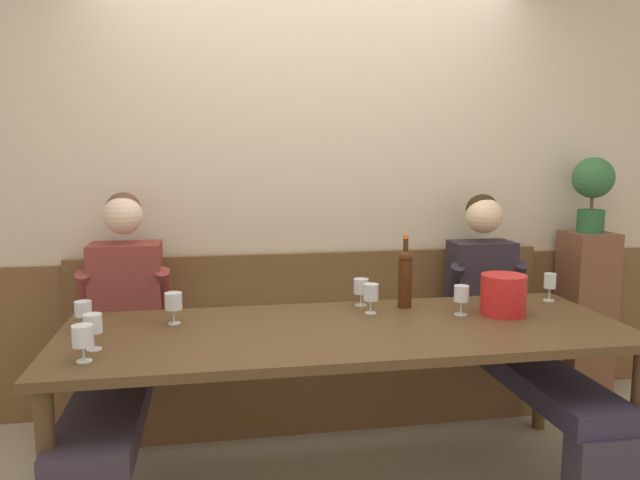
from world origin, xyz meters
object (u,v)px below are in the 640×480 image
wine_glass_right_end (93,324)px  ice_bucket (503,295)px  wine_glass_mid_right (550,283)px  potted_plant (593,186)px  wine_glass_mid_left (173,303)px  wine_glass_center_front (83,310)px  wine_glass_left_end (83,338)px  wall_bench (318,369)px  person_center_left_seat (118,338)px  person_center_right_seat (510,321)px  wine_glass_by_bottle (461,295)px  wine_bottle_amber_mid (405,276)px  wine_glass_center_rear (361,288)px  dining_table (347,342)px  wine_glass_near_bucket (371,293)px

wine_glass_right_end → ice_bucket: bearing=6.5°
wine_glass_mid_right → potted_plant: size_ratio=0.32×
ice_bucket → wine_glass_mid_left: 1.56m
wine_glass_center_front → wine_glass_right_end: bearing=-72.0°
wine_glass_left_end → wall_bench: bearing=43.9°
wall_bench → wine_glass_left_end: (-1.07, -1.03, 0.57)m
wine_glass_center_front → person_center_left_seat: bearing=66.0°
wine_glass_center_front → potted_plant: (2.86, 0.65, 0.48)m
person_center_right_seat → potted_plant: bearing=30.3°
wine_glass_mid_left → wine_glass_by_bottle: bearing=-3.6°
person_center_left_seat → wine_glass_mid_left: size_ratio=9.65×
wine_glass_mid_left → wine_glass_left_end: (-0.30, -0.46, -0.01)m
person_center_right_seat → wine_bottle_amber_mid: bearing=-172.9°
wall_bench → wine_glass_center_rear: (0.15, -0.39, 0.57)m
dining_table → wine_glass_mid_right: wine_glass_mid_right is taller
wine_glass_center_rear → wine_glass_right_end: 1.31m
wine_glass_near_bucket → wine_glass_mid_right: 0.99m
wine_glass_mid_right → wine_bottle_amber_mid: bearing=179.8°
wine_glass_right_end → wine_glass_center_front: bearing=108.0°
wine_glass_left_end → wine_glass_mid_left: bearing=56.6°
potted_plant → wine_glass_by_bottle: bearing=-148.5°
person_center_left_seat → wine_glass_center_rear: (1.20, -0.01, 0.21)m
person_center_right_seat → wine_glass_center_rear: bearing=-179.9°
dining_table → wine_glass_near_bucket: (0.16, 0.21, 0.17)m
person_center_right_seat → wine_glass_mid_left: size_ratio=9.61×
wine_glass_center_rear → wine_glass_right_end: size_ratio=0.95×
wine_glass_mid_left → wine_glass_by_bottle: same height
wine_bottle_amber_mid → wine_glass_center_front: size_ratio=2.80×
person_center_right_seat → wine_glass_left_end: person_center_right_seat is taller
wine_bottle_amber_mid → wine_glass_near_bucket: bearing=-157.5°
dining_table → person_center_right_seat: size_ratio=1.82×
person_center_left_seat → potted_plant: size_ratio=3.03×
wine_glass_right_end → person_center_right_seat: bearing=13.8°
wall_bench → wine_glass_mid_left: wall_bench is taller
person_center_right_seat → potted_plant: (0.73, 0.43, 0.69)m
wine_glass_center_rear → wine_glass_by_bottle: (0.43, -0.26, 0.00)m
wine_bottle_amber_mid → wine_glass_by_bottle: bearing=-39.7°
wine_glass_mid_right → potted_plant: potted_plant is taller
wine_glass_near_bucket → person_center_left_seat: bearing=171.9°
person_center_right_seat → wine_glass_by_bottle: size_ratio=9.66×
wine_bottle_amber_mid → wine_glass_mid_left: bearing=-174.9°
ice_bucket → wine_glass_center_rear: bearing=155.6°
wine_glass_center_rear → wine_glass_by_bottle: 0.50m
wine_glass_near_bucket → wine_glass_by_bottle: wine_glass_near_bucket is taller
wine_glass_center_front → wine_glass_right_end: 0.29m
person_center_right_seat → dining_table: bearing=-159.3°
dining_table → wine_glass_left_end: bearing=-166.0°
wine_glass_left_end → wine_glass_center_front: bearing=100.7°
wine_glass_mid_right → wine_glass_mid_left: bearing=-177.1°
person_center_left_seat → wine_glass_center_front: person_center_left_seat is taller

